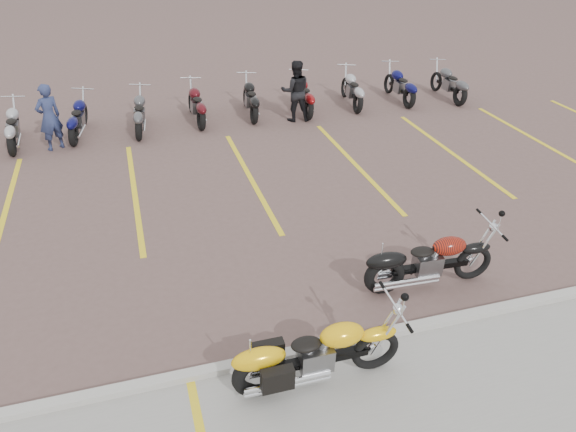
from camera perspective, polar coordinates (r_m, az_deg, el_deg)
The scene contains 8 objects.
ground at distance 10.14m, azimuth 1.42°, elevation -5.63°, with size 100.00×100.00×0.00m, color brown.
curb at distance 8.65m, azimuth 5.62°, elevation -12.68°, with size 60.00×0.18×0.12m, color #ADAAA3.
parking_stripes at distance 13.47m, azimuth -3.85°, elevation 3.92°, with size 38.00×5.50×0.01m, color yellow, non-canonical shape.
yellow_cruiser at distance 7.80m, azimuth 2.61°, elevation -13.97°, with size 2.39×0.35×0.99m.
flame_cruiser at distance 9.78m, azimuth 13.85°, elevation -4.71°, with size 2.33×0.37×0.96m.
person_a at distance 15.96m, azimuth -23.10°, elevation 9.21°, with size 0.64×0.42×1.76m, color navy.
person_b at distance 16.77m, azimuth 0.77°, elevation 12.58°, with size 0.87×0.68×1.78m, color black.
bg_bike_row at distance 16.87m, azimuth -9.38°, elevation 11.07°, with size 17.25×2.03×1.10m.
Camera 1 is at (-2.61, -7.82, 5.89)m, focal length 35.00 mm.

